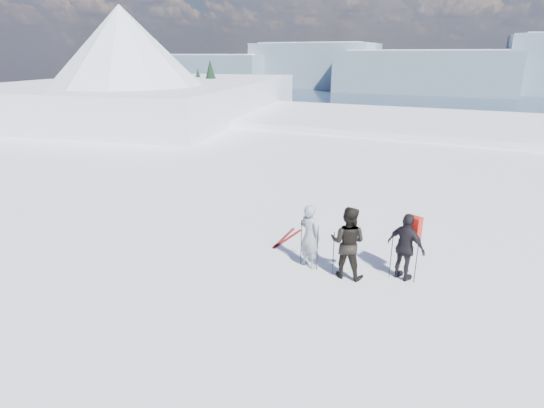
% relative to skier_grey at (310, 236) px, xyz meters
% --- Properties ---
extents(lake_basin, '(820.00, 820.00, 71.62)m').
position_rel_skier_grey_xyz_m(lake_basin, '(1.07, 27.63, -7.42)').
color(lake_basin, white).
rests_on(lake_basin, ground).
extents(far_mountain_range, '(770.00, 110.00, 53.00)m').
position_rel_skier_grey_xyz_m(far_mountain_range, '(30.67, 452.41, -8.11)').
color(far_mountain_range, slate).
rests_on(far_mountain_range, ground).
extents(near_ridge, '(31.37, 35.68, 25.62)m').
position_rel_skier_grey_xyz_m(near_ridge, '(-25.49, 26.97, -4.40)').
color(near_ridge, white).
rests_on(near_ridge, ground).
extents(skier_grey, '(0.78, 0.66, 1.83)m').
position_rel_skier_grey_xyz_m(skier_grey, '(0.00, 0.00, 0.00)').
color(skier_grey, gray).
rests_on(skier_grey, ground).
extents(skier_dark, '(0.96, 0.75, 1.97)m').
position_rel_skier_grey_xyz_m(skier_dark, '(1.09, -0.12, 0.07)').
color(skier_dark, black).
rests_on(skier_dark, ground).
extents(skier_pack, '(1.16, 0.86, 1.83)m').
position_rel_skier_grey_xyz_m(skier_pack, '(2.50, 0.35, 0.00)').
color(skier_pack, black).
rests_on(skier_pack, ground).
extents(backpack, '(0.45, 0.37, 0.59)m').
position_rel_skier_grey_xyz_m(backpack, '(2.61, 0.58, 1.21)').
color(backpack, red).
rests_on(backpack, skier_pack).
extents(ski_poles, '(3.07, 0.57, 1.35)m').
position_rel_skier_grey_xyz_m(ski_poles, '(1.15, 0.00, -0.28)').
color(ski_poles, black).
rests_on(ski_poles, ground).
extents(skis_loose, '(0.36, 1.70, 0.03)m').
position_rel_skier_grey_xyz_m(skis_loose, '(-1.29, 1.45, -0.90)').
color(skis_loose, black).
rests_on(skis_loose, ground).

